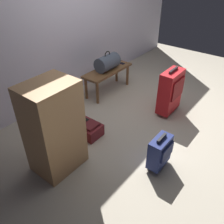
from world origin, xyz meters
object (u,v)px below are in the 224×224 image
(bench, at_px, (108,73))
(suitcase_upright_red, at_px, (170,91))
(cell_phone, at_px, (121,63))
(side_cabinet, at_px, (54,128))
(suitcase_small_navy, at_px, (160,152))
(backpack_maroon, at_px, (88,129))
(duffel_bag_slate, at_px, (107,62))

(bench, xyz_separation_m, suitcase_upright_red, (0.05, -1.20, 0.02))
(cell_phone, distance_m, side_cabinet, 2.28)
(bench, bearing_deg, side_cabinet, -158.87)
(bench, relative_size, suitcase_small_navy, 2.17)
(cell_phone, bearing_deg, suitcase_small_navy, -131.70)
(backpack_maroon, xyz_separation_m, side_cabinet, (-0.64, -0.12, 0.46))
(suitcase_upright_red, relative_size, suitcase_small_navy, 1.63)
(duffel_bag_slate, distance_m, suitcase_upright_red, 1.22)
(bench, distance_m, side_cabinet, 1.94)
(side_cabinet, bearing_deg, cell_phone, 17.30)
(suitcase_upright_red, bearing_deg, backpack_maroon, 152.72)
(bench, bearing_deg, suitcase_small_navy, -123.23)
(cell_phone, relative_size, backpack_maroon, 0.38)
(suitcase_upright_red, xyz_separation_m, suitcase_small_navy, (-1.14, -0.46, -0.15))
(suitcase_small_navy, distance_m, side_cabinet, 1.24)
(suitcase_upright_red, bearing_deg, suitcase_small_navy, -158.11)
(suitcase_small_navy, bearing_deg, backpack_maroon, 93.82)
(bench, relative_size, suitcase_upright_red, 1.33)
(side_cabinet, bearing_deg, suitcase_upright_red, -15.33)
(duffel_bag_slate, bearing_deg, cell_phone, -2.68)
(duffel_bag_slate, distance_m, cell_phone, 0.40)
(bench, xyz_separation_m, duffel_bag_slate, (-0.00, 0.00, 0.20))
(bench, height_order, backpack_maroon, bench)
(suitcase_small_navy, bearing_deg, cell_phone, 48.30)
(bench, xyz_separation_m, side_cabinet, (-1.80, -0.70, 0.18))
(duffel_bag_slate, height_order, suitcase_upright_red, duffel_bag_slate)
(suitcase_small_navy, bearing_deg, side_cabinet, 126.32)
(suitcase_small_navy, bearing_deg, bench, 56.77)
(duffel_bag_slate, xyz_separation_m, backpack_maroon, (-1.16, -0.58, -0.47))
(side_cabinet, bearing_deg, backpack_maroon, 10.51)
(bench, relative_size, backpack_maroon, 2.63)
(suitcase_upright_red, relative_size, backpack_maroon, 1.98)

